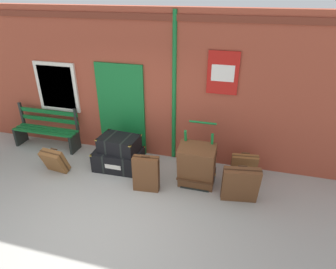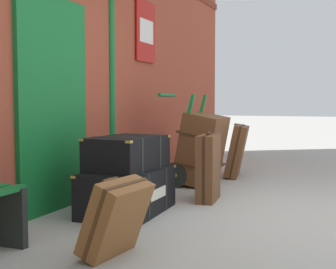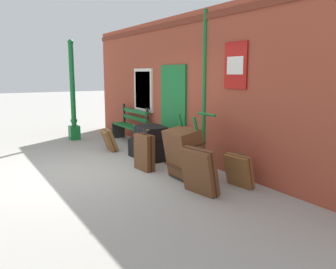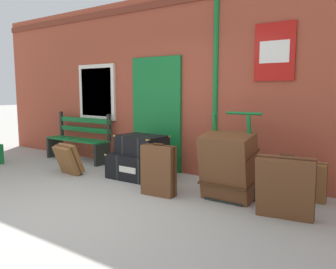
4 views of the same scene
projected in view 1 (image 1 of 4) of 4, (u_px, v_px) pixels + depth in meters
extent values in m
plane|color=#A3A099|center=(97.00, 226.00, 4.85)|extent=(60.00, 60.00, 0.00)
cube|color=#9E422D|center=(145.00, 86.00, 6.36)|extent=(10.40, 0.30, 3.20)
cube|color=maroon|center=(140.00, 17.00, 5.57)|extent=(10.40, 0.03, 0.12)
cube|color=#146B2D|center=(121.00, 110.00, 6.58)|extent=(1.10, 0.05, 2.10)
cube|color=#0C401B|center=(121.00, 110.00, 6.57)|extent=(0.06, 0.02, 2.10)
cube|color=silver|center=(57.00, 87.00, 6.77)|extent=(1.04, 0.06, 1.16)
cube|color=silver|center=(57.00, 87.00, 6.76)|extent=(0.88, 0.02, 1.00)
cylinder|color=#146B2D|center=(174.00, 91.00, 6.06)|extent=(0.09, 0.09, 3.14)
cube|color=#B7140F|center=(223.00, 73.00, 5.61)|extent=(0.60, 0.02, 0.84)
cube|color=white|center=(223.00, 73.00, 5.60)|extent=(0.44, 0.01, 0.32)
cube|color=#146B2D|center=(42.00, 133.00, 6.90)|extent=(1.60, 0.09, 0.04)
cube|color=#146B2D|center=(45.00, 130.00, 7.02)|extent=(1.60, 0.09, 0.04)
cube|color=#146B2D|center=(49.00, 128.00, 7.14)|extent=(1.60, 0.09, 0.04)
cube|color=#146B2D|center=(49.00, 119.00, 7.10)|extent=(1.60, 0.05, 0.10)
cube|color=#146B2D|center=(47.00, 112.00, 7.01)|extent=(1.60, 0.05, 0.10)
cube|color=black|center=(21.00, 135.00, 7.30)|extent=(0.06, 0.40, 0.45)
cube|color=black|center=(22.00, 113.00, 7.24)|extent=(0.06, 0.06, 0.56)
cube|color=black|center=(75.00, 143.00, 6.94)|extent=(0.06, 0.40, 0.45)
cube|color=black|center=(76.00, 120.00, 6.88)|extent=(0.06, 0.06, 0.56)
cube|color=black|center=(119.00, 159.00, 6.31)|extent=(1.02, 0.67, 0.42)
cube|color=black|center=(109.00, 158.00, 6.36)|extent=(0.06, 0.65, 0.43)
cube|color=black|center=(129.00, 160.00, 6.27)|extent=(0.06, 0.65, 0.43)
cube|color=#B79338|center=(91.00, 155.00, 6.06)|extent=(0.05, 0.05, 0.02)
cube|color=#B79338|center=(135.00, 161.00, 5.86)|extent=(0.05, 0.05, 0.02)
cube|color=#B79338|center=(103.00, 142.00, 6.58)|extent=(0.05, 0.05, 0.02)
cube|color=#B79338|center=(144.00, 147.00, 6.38)|extent=(0.05, 0.05, 0.02)
cube|color=silver|center=(113.00, 167.00, 6.03)|extent=(0.36, 0.01, 0.10)
cube|color=black|center=(119.00, 144.00, 6.15)|extent=(0.84, 0.60, 0.32)
cube|color=black|center=(112.00, 142.00, 6.21)|extent=(0.08, 0.55, 0.33)
cube|color=black|center=(127.00, 145.00, 6.10)|extent=(0.08, 0.55, 0.33)
cube|color=#B79338|center=(96.00, 140.00, 5.99)|extent=(0.05, 0.05, 0.02)
cube|color=#B79338|center=(130.00, 146.00, 5.76)|extent=(0.05, 0.05, 0.02)
cube|color=#B79338|center=(109.00, 130.00, 6.41)|extent=(0.05, 0.05, 0.02)
cube|color=#B79338|center=(140.00, 135.00, 6.18)|extent=(0.05, 0.05, 0.02)
cube|color=black|center=(196.00, 185.00, 5.80)|extent=(0.56, 0.28, 0.03)
cube|color=#146B2D|center=(186.00, 154.00, 5.77)|extent=(0.04, 0.34, 1.17)
cube|color=#146B2D|center=(212.00, 157.00, 5.66)|extent=(0.04, 0.34, 1.17)
cylinder|color=#146B2D|center=(203.00, 123.00, 5.71)|extent=(0.54, 0.04, 0.04)
cylinder|color=black|center=(183.00, 170.00, 6.04)|extent=(0.04, 0.32, 0.32)
cylinder|color=#B79338|center=(183.00, 170.00, 6.04)|extent=(0.07, 0.06, 0.06)
cylinder|color=black|center=(214.00, 174.00, 5.88)|extent=(0.04, 0.32, 0.32)
cylinder|color=#B79338|center=(214.00, 174.00, 5.88)|extent=(0.07, 0.06, 0.06)
cube|color=brown|center=(197.00, 165.00, 5.61)|extent=(0.68, 0.59, 0.94)
cube|color=#432715|center=(196.00, 174.00, 5.70)|extent=(0.70, 0.46, 0.11)
cube|color=#432715|center=(197.00, 157.00, 5.52)|extent=(0.70, 0.46, 0.11)
cube|color=brown|center=(146.00, 174.00, 5.56)|extent=(0.51, 0.24, 0.72)
cylinder|color=#3A2112|center=(145.00, 157.00, 5.39)|extent=(0.16, 0.04, 0.03)
cube|color=#351E10|center=(146.00, 174.00, 5.56)|extent=(0.51, 0.08, 0.73)
cube|color=brown|center=(240.00, 185.00, 5.23)|extent=(0.69, 0.42, 0.75)
cylinder|color=#3A2112|center=(243.00, 166.00, 5.08)|extent=(0.16, 0.05, 0.03)
cube|color=#351E10|center=(240.00, 185.00, 5.23)|extent=(0.67, 0.28, 0.73)
cube|color=brown|center=(244.00, 166.00, 5.94)|extent=(0.54, 0.32, 0.57)
cylinder|color=#4F3018|center=(246.00, 153.00, 5.83)|extent=(0.16, 0.05, 0.03)
cube|color=#482C16|center=(244.00, 166.00, 5.94)|extent=(0.54, 0.22, 0.55)
cube|color=brown|center=(55.00, 161.00, 6.12)|extent=(0.53, 0.41, 0.55)
cylinder|color=#4F3018|center=(54.00, 149.00, 6.04)|extent=(0.16, 0.05, 0.03)
cube|color=#482C16|center=(55.00, 161.00, 6.12)|extent=(0.53, 0.27, 0.51)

